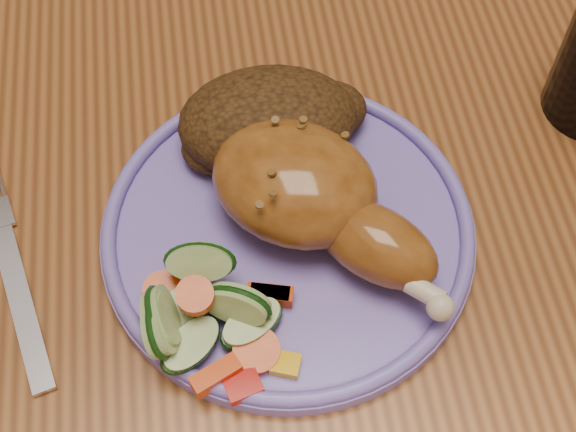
{
  "coord_description": "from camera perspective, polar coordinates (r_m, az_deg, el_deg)",
  "views": [
    {
      "loc": [
        -0.05,
        -0.37,
        1.22
      ],
      "look_at": [
        -0.01,
        -0.1,
        0.78
      ],
      "focal_mm": 50.0,
      "sensor_mm": 36.0,
      "label": 1
    }
  ],
  "objects": [
    {
      "name": "ground",
      "position": [
        1.27,
        -0.19,
        -14.73
      ],
      "size": [
        4.0,
        4.0,
        0.0
      ],
      "primitive_type": "plane",
      "color": "#58331E",
      "rests_on": "ground"
    },
    {
      "name": "dining_table",
      "position": [
        0.67,
        -0.35,
        2.39
      ],
      "size": [
        0.9,
        1.4,
        0.75
      ],
      "color": "brown",
      "rests_on": "ground"
    },
    {
      "name": "plate",
      "position": [
        0.54,
        0.0,
        -1.18
      ],
      "size": [
        0.25,
        0.25,
        0.01
      ],
      "primitive_type": "cylinder",
      "color": "#6F5FC5",
      "rests_on": "dining_table"
    },
    {
      "name": "plate_rim",
      "position": [
        0.53,
        0.0,
        -0.57
      ],
      "size": [
        0.25,
        0.25,
        0.01
      ],
      "primitive_type": "torus",
      "color": "#6F5FC5",
      "rests_on": "plate"
    },
    {
      "name": "chicken_leg",
      "position": [
        0.51,
        1.85,
        1.34
      ],
      "size": [
        0.16,
        0.17,
        0.06
      ],
      "color": "brown",
      "rests_on": "plate"
    },
    {
      "name": "rice_pilaf",
      "position": [
        0.56,
        -1.18,
        6.75
      ],
      "size": [
        0.13,
        0.09,
        0.05
      ],
      "color": "#3F270F",
      "rests_on": "plate"
    },
    {
      "name": "vegetable_pile",
      "position": [
        0.49,
        -6.04,
        -7.02
      ],
      "size": [
        0.1,
        0.11,
        0.05
      ],
      "color": "#A50A05",
      "rests_on": "plate"
    },
    {
      "name": "fork",
      "position": [
        0.56,
        -19.04,
        -3.49
      ],
      "size": [
        0.06,
        0.17,
        0.0
      ],
      "color": "silver",
      "rests_on": "dining_table"
    }
  ]
}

